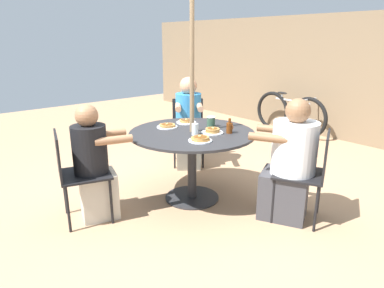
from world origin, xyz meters
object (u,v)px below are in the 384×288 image
object	(u,v)px
patio_table	(192,144)
pancake_plate_b	(186,122)
patio_chair_north	(309,170)
bicycle	(290,114)
pancake_plate_a	(200,139)
drinking_glass_a	(195,129)
syrup_bottle	(230,127)
pancake_plate_c	(167,126)
coffee_cup	(211,122)
diner_north	(289,166)
patio_chair_south	(75,170)
patio_chair_east	(188,126)
pancake_plate_d	(212,131)
diner_east	(188,126)
diner_south	(94,167)

from	to	relation	value
patio_table	pancake_plate_b	size ratio (longest dim) A/B	5.82
patio_chair_north	bicycle	distance (m)	3.10
pancake_plate_a	drinking_glass_a	size ratio (longest dim) A/B	1.93
patio_table	syrup_bottle	xyz separation A→B (m)	(0.28, 0.24, 0.18)
pancake_plate_c	patio_chair_north	bearing A→B (deg)	24.06
patio_table	coffee_cup	size ratio (longest dim) A/B	11.73
diner_north	patio_chair_south	distance (m)	1.92
pancake_plate_a	syrup_bottle	xyz separation A→B (m)	(-0.02, 0.40, 0.04)
pancake_plate_a	pancake_plate_c	bearing A→B (deg)	173.21
patio_chair_east	bicycle	size ratio (longest dim) A/B	0.58
pancake_plate_a	pancake_plate_b	bearing A→B (deg)	150.72
patio_chair_east	patio_chair_south	distance (m)	1.87
pancake_plate_a	pancake_plate_d	bearing A→B (deg)	115.01
patio_chair_east	patio_chair_south	size ratio (longest dim) A/B	1.00
coffee_cup	drinking_glass_a	size ratio (longest dim) A/B	0.96
diner_east	drinking_glass_a	xyz separation A→B (m)	(0.87, -0.65, 0.24)
patio_table	diner_north	distance (m)	0.97
pancake_plate_b	diner_north	bearing A→B (deg)	11.08
patio_table	patio_chair_south	size ratio (longest dim) A/B	1.48
diner_south	pancake_plate_c	distance (m)	0.87
patio_chair_east	patio_chair_south	world-z (taller)	same
pancake_plate_a	patio_chair_east	bearing A→B (deg)	144.50
patio_chair_north	diner_south	size ratio (longest dim) A/B	0.78
diner_north	diner_south	xyz separation A→B (m)	(-1.14, -1.35, -0.00)
pancake_plate_a	pancake_plate_d	world-z (taller)	pancake_plate_d
pancake_plate_b	patio_chair_north	bearing A→B (deg)	12.95
coffee_cup	drinking_glass_a	xyz separation A→B (m)	(0.13, -0.34, 0.00)
pancake_plate_d	patio_chair_east	bearing A→B (deg)	151.47
patio_chair_north	patio_chair_east	size ratio (longest dim) A/B	1.00
syrup_bottle	drinking_glass_a	world-z (taller)	syrup_bottle
pancake_plate_c	diner_south	bearing A→B (deg)	-88.81
diner_north	drinking_glass_a	distance (m)	0.94
patio_chair_south	diner_south	size ratio (longest dim) A/B	0.78
patio_chair_east	bicycle	xyz separation A→B (m)	(0.04, 2.27, -0.14)
patio_chair_north	pancake_plate_c	size ratio (longest dim) A/B	3.92
pancake_plate_d	pancake_plate_b	bearing A→B (deg)	171.16
diner_south	coffee_cup	size ratio (longest dim) A/B	10.08
patio_chair_north	pancake_plate_a	distance (m)	1.00
patio_table	patio_chair_north	bearing A→B (deg)	26.14
patio_chair_north	coffee_cup	bearing A→B (deg)	75.60
patio_chair_south	pancake_plate_a	distance (m)	1.15
pancake_plate_d	syrup_bottle	xyz separation A→B (m)	(0.11, 0.13, 0.04)
pancake_plate_c	bicycle	world-z (taller)	pancake_plate_c
pancake_plate_b	diner_south	bearing A→B (deg)	-87.73
diner_south	diner_east	bearing A→B (deg)	124.46
patio_chair_north	patio_chair_south	bearing A→B (deg)	113.58
patio_table	pancake_plate_b	distance (m)	0.40
patio_chair_north	pancake_plate_b	xyz separation A→B (m)	(-1.34, -0.31, 0.25)
pancake_plate_b	syrup_bottle	world-z (taller)	syrup_bottle
patio_chair_south	pancake_plate_a	world-z (taller)	patio_chair_south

